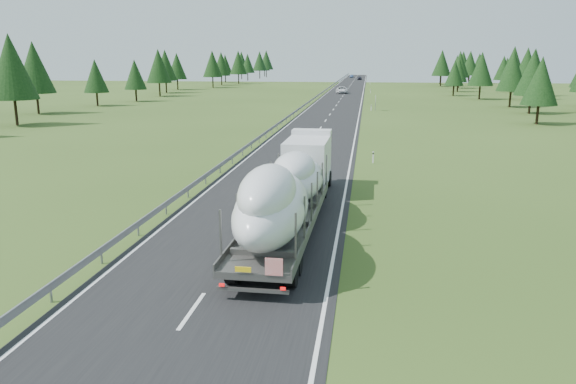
# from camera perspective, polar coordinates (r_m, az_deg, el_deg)

# --- Properties ---
(ground) EXTENTS (400.00, 400.00, 0.00)m
(ground) POSITION_cam_1_polar(r_m,az_deg,el_deg) (20.46, -9.73, -11.84)
(ground) COLOR #314918
(ground) RESTS_ON ground
(road_surface) EXTENTS (10.00, 400.00, 0.02)m
(road_surface) POSITION_cam_1_polar(r_m,az_deg,el_deg) (118.04, 5.20, 9.14)
(road_surface) COLOR black
(road_surface) RESTS_ON ground
(guardrail) EXTENTS (0.10, 400.00, 0.76)m
(guardrail) POSITION_cam_1_polar(r_m,az_deg,el_deg) (118.33, 2.61, 9.47)
(guardrail) COLOR slate
(guardrail) RESTS_ON ground
(marker_posts) EXTENTS (0.13, 350.08, 1.00)m
(marker_posts) POSITION_cam_1_polar(r_m,az_deg,el_deg) (172.77, 8.36, 10.56)
(marker_posts) COLOR silver
(marker_posts) RESTS_ON ground
(highway_sign) EXTENTS (0.08, 0.90, 2.60)m
(highway_sign) POSITION_cam_1_polar(r_m,az_deg,el_deg) (97.83, 8.88, 9.22)
(highway_sign) COLOR slate
(highway_sign) RESTS_ON ground
(tree_line_right) EXTENTS (27.32, 296.66, 11.92)m
(tree_line_right) POSITION_cam_1_polar(r_m,az_deg,el_deg) (133.80, 23.11, 11.56)
(tree_line_right) COLOR black
(tree_line_right) RESTS_ON ground
(tree_line_left) EXTENTS (15.04, 297.20, 12.62)m
(tree_line_left) POSITION_cam_1_polar(r_m,az_deg,el_deg) (153.09, -11.00, 12.56)
(tree_line_left) COLOR black
(tree_line_left) RESTS_ON ground
(boat_truck) EXTENTS (3.13, 20.94, 4.50)m
(boat_truck) POSITION_cam_1_polar(r_m,az_deg,el_deg) (28.71, 0.19, 0.71)
(boat_truck) COLOR silver
(boat_truck) RESTS_ON ground
(distant_van) EXTENTS (3.04, 6.28, 1.72)m
(distant_van) POSITION_cam_1_polar(r_m,az_deg,el_deg) (146.21, 5.49, 10.27)
(distant_van) COLOR silver
(distant_van) RESTS_ON ground
(distant_car_dark) EXTENTS (1.88, 4.28, 1.43)m
(distant_car_dark) POSITION_cam_1_polar(r_m,az_deg,el_deg) (242.06, 7.29, 11.41)
(distant_car_dark) COLOR black
(distant_car_dark) RESTS_ON ground
(distant_car_blue) EXTENTS (1.75, 4.20, 1.35)m
(distant_car_blue) POSITION_cam_1_polar(r_m,az_deg,el_deg) (269.75, 6.48, 11.61)
(distant_car_blue) COLOR #1B2E4D
(distant_car_blue) RESTS_ON ground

